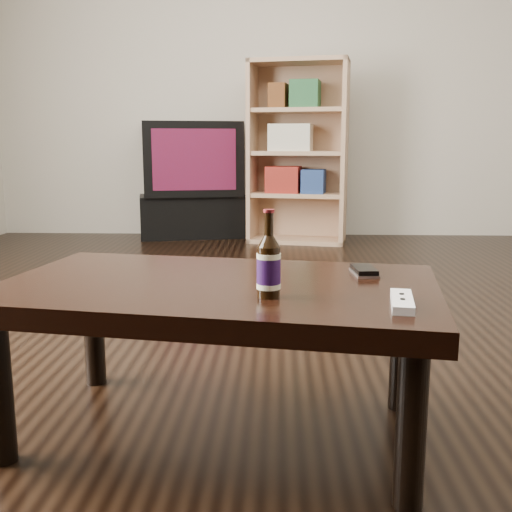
{
  "coord_description": "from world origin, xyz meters",
  "views": [
    {
      "loc": [
        -0.06,
        -2.23,
        0.79
      ],
      "look_at": [
        -0.12,
        -0.84,
        0.53
      ],
      "focal_mm": 42.0,
      "sensor_mm": 36.0,
      "label": 1
    }
  ],
  "objects_px": {
    "tv": "(192,159)",
    "bookshelf": "(297,149)",
    "coffee_table": "(218,302)",
    "beer_bottle": "(269,267)",
    "phone": "(364,271)",
    "remote": "(402,301)",
    "tv_stand": "(193,216)"
  },
  "relations": [
    {
      "from": "bookshelf",
      "to": "phone",
      "type": "bearing_deg",
      "value": -78.01
    },
    {
      "from": "coffee_table",
      "to": "remote",
      "type": "bearing_deg",
      "value": -26.73
    },
    {
      "from": "beer_bottle",
      "to": "remote",
      "type": "distance_m",
      "value": 0.32
    },
    {
      "from": "coffee_table",
      "to": "beer_bottle",
      "type": "height_order",
      "value": "beer_bottle"
    },
    {
      "from": "bookshelf",
      "to": "beer_bottle",
      "type": "bearing_deg",
      "value": -82.48
    },
    {
      "from": "tv",
      "to": "bookshelf",
      "type": "height_order",
      "value": "bookshelf"
    },
    {
      "from": "tv",
      "to": "remote",
      "type": "relative_size",
      "value": 5.14
    },
    {
      "from": "tv",
      "to": "remote",
      "type": "height_order",
      "value": "tv"
    },
    {
      "from": "coffee_table",
      "to": "phone",
      "type": "height_order",
      "value": "phone"
    },
    {
      "from": "bookshelf",
      "to": "phone",
      "type": "xyz_separation_m",
      "value": [
        0.09,
        -3.2,
        -0.31
      ]
    },
    {
      "from": "phone",
      "to": "bookshelf",
      "type": "bearing_deg",
      "value": 86.21
    },
    {
      "from": "tv",
      "to": "coffee_table",
      "type": "relative_size",
      "value": 0.74
    },
    {
      "from": "coffee_table",
      "to": "beer_bottle",
      "type": "distance_m",
      "value": 0.24
    },
    {
      "from": "tv_stand",
      "to": "coffee_table",
      "type": "height_order",
      "value": "coffee_table"
    },
    {
      "from": "remote",
      "to": "tv",
      "type": "bearing_deg",
      "value": 113.82
    },
    {
      "from": "bookshelf",
      "to": "phone",
      "type": "distance_m",
      "value": 3.22
    },
    {
      "from": "coffee_table",
      "to": "remote",
      "type": "distance_m",
      "value": 0.5
    },
    {
      "from": "tv",
      "to": "bookshelf",
      "type": "relative_size",
      "value": 0.64
    },
    {
      "from": "tv",
      "to": "beer_bottle",
      "type": "xyz_separation_m",
      "value": [
        0.71,
        -3.7,
        -0.16
      ]
    },
    {
      "from": "coffee_table",
      "to": "beer_bottle",
      "type": "xyz_separation_m",
      "value": [
        0.14,
        -0.15,
        0.13
      ]
    },
    {
      "from": "remote",
      "to": "phone",
      "type": "bearing_deg",
      "value": 105.61
    },
    {
      "from": "beer_bottle",
      "to": "phone",
      "type": "height_order",
      "value": "beer_bottle"
    },
    {
      "from": "bookshelf",
      "to": "coffee_table",
      "type": "xyz_separation_m",
      "value": [
        -0.31,
        -3.31,
        -0.37
      ]
    },
    {
      "from": "phone",
      "to": "remote",
      "type": "relative_size",
      "value": 0.69
    },
    {
      "from": "phone",
      "to": "remote",
      "type": "bearing_deg",
      "value": -88.62
    },
    {
      "from": "coffee_table",
      "to": "remote",
      "type": "height_order",
      "value": "remote"
    },
    {
      "from": "bookshelf",
      "to": "remote",
      "type": "bearing_deg",
      "value": -77.53
    },
    {
      "from": "tv_stand",
      "to": "remote",
      "type": "xyz_separation_m",
      "value": [
        1.01,
        -3.77,
        0.26
      ]
    },
    {
      "from": "tv",
      "to": "bookshelf",
      "type": "distance_m",
      "value": 0.91
    },
    {
      "from": "coffee_table",
      "to": "tv_stand",
      "type": "bearing_deg",
      "value": 99.21
    },
    {
      "from": "phone",
      "to": "remote",
      "type": "xyz_separation_m",
      "value": [
        0.04,
        -0.33,
        0.0
      ]
    },
    {
      "from": "tv",
      "to": "phone",
      "type": "height_order",
      "value": "tv"
    }
  ]
}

